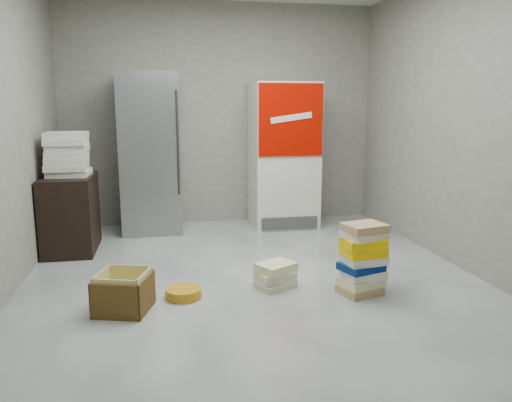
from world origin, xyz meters
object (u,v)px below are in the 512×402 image
object	(u,v)px
steel_fridge	(150,154)
wood_shelf	(71,214)
coke_cooler	(283,155)
phonebook_stack_main	(363,259)
cardboard_box	(124,295)

from	to	relation	value
steel_fridge	wood_shelf	xyz separation A→B (m)	(-0.83, -0.73, -0.55)
coke_cooler	phonebook_stack_main	bearing A→B (deg)	-88.41
steel_fridge	wood_shelf	distance (m)	1.23
coke_cooler	cardboard_box	world-z (taller)	coke_cooler
phonebook_stack_main	wood_shelf	bearing A→B (deg)	135.32
coke_cooler	cardboard_box	distance (m)	3.17
steel_fridge	wood_shelf	size ratio (longest dim) A/B	2.37
steel_fridge	phonebook_stack_main	size ratio (longest dim) A/B	3.21
steel_fridge	coke_cooler	xyz separation A→B (m)	(1.65, -0.01, -0.05)
steel_fridge	coke_cooler	size ratio (longest dim) A/B	1.06
wood_shelf	phonebook_stack_main	distance (m)	3.09
wood_shelf	phonebook_stack_main	size ratio (longest dim) A/B	1.35
cardboard_box	coke_cooler	bearing A→B (deg)	69.83
coke_cooler	wood_shelf	distance (m)	2.63
phonebook_stack_main	cardboard_box	size ratio (longest dim) A/B	1.27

